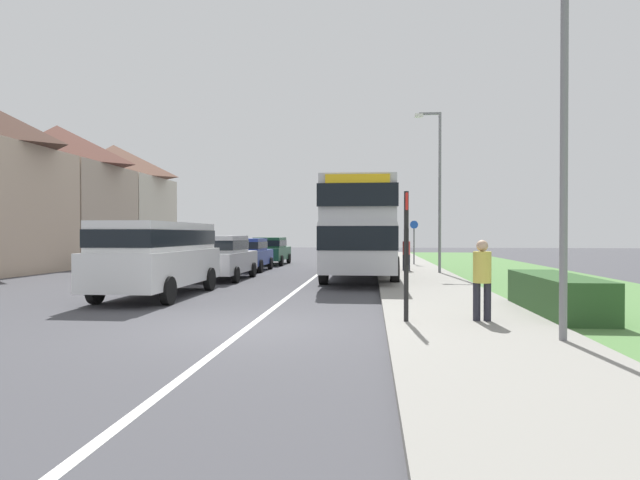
% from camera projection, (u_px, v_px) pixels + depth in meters
% --- Properties ---
extents(ground_plane, '(120.00, 120.00, 0.00)m').
position_uv_depth(ground_plane, '(248.00, 328.00, 10.07)').
color(ground_plane, '#424247').
extents(lane_marking_centre, '(0.14, 60.00, 0.01)m').
position_uv_depth(lane_marking_centre, '(302.00, 286.00, 18.04)').
color(lane_marking_centre, silver).
rests_on(lane_marking_centre, ground_plane).
extents(pavement_near_side, '(3.20, 68.00, 0.12)m').
position_uv_depth(pavement_near_side, '(434.00, 292.00, 15.64)').
color(pavement_near_side, gray).
rests_on(pavement_near_side, ground_plane).
extents(grass_verge_seaward, '(6.00, 68.00, 0.08)m').
position_uv_depth(grass_verge_seaward, '(586.00, 295.00, 15.23)').
color(grass_verge_seaward, '#517F42').
rests_on(grass_verge_seaward, ground_plane).
extents(roadside_hedge, '(1.10, 3.74, 0.90)m').
position_uv_depth(roadside_hedge, '(556.00, 296.00, 11.38)').
color(roadside_hedge, '#2D5128').
rests_on(roadside_hedge, ground_plane).
extents(double_decker_bus, '(2.80, 10.31, 3.70)m').
position_uv_depth(double_decker_bus, '(361.00, 225.00, 21.47)').
color(double_decker_bus, '#BCBCC1').
rests_on(double_decker_bus, ground_plane).
extents(parked_van_white, '(2.11, 5.55, 2.11)m').
position_uv_depth(parked_van_white, '(159.00, 252.00, 15.11)').
color(parked_van_white, silver).
rests_on(parked_van_white, ground_plane).
extents(parked_car_silver, '(2.00, 4.52, 1.71)m').
position_uv_depth(parked_car_silver, '(221.00, 256.00, 20.64)').
color(parked_car_silver, '#B7B7BC').
rests_on(parked_car_silver, ground_plane).
extents(parked_car_blue, '(1.96, 4.01, 1.57)m').
position_uv_depth(parked_car_blue, '(247.00, 253.00, 25.70)').
color(parked_car_blue, navy).
rests_on(parked_car_blue, ground_plane).
extents(parked_car_dark_green, '(1.89, 4.43, 1.59)m').
position_uv_depth(parked_car_dark_green, '(271.00, 250.00, 30.93)').
color(parked_car_dark_green, '#19472D').
rests_on(parked_car_dark_green, ground_plane).
extents(pedestrian_at_stop, '(0.34, 0.34, 1.67)m').
position_uv_depth(pedestrian_at_stop, '(482.00, 276.00, 10.15)').
color(pedestrian_at_stop, '#23232D').
rests_on(pedestrian_at_stop, ground_plane).
extents(pedestrian_walking_away, '(0.34, 0.34, 1.67)m').
position_uv_depth(pedestrian_walking_away, '(406.00, 252.00, 24.10)').
color(pedestrian_walking_away, '#23232D').
rests_on(pedestrian_walking_away, ground_plane).
extents(bus_stop_sign, '(0.09, 0.52, 2.60)m').
position_uv_depth(bus_stop_sign, '(406.00, 247.00, 10.11)').
color(bus_stop_sign, black).
rests_on(bus_stop_sign, ground_plane).
extents(cycle_route_sign, '(0.44, 0.08, 2.52)m').
position_uv_depth(cycle_route_sign, '(414.00, 241.00, 29.17)').
color(cycle_route_sign, slate).
rests_on(cycle_route_sign, ground_plane).
extents(street_lamp_near, '(1.14, 0.20, 7.43)m').
position_uv_depth(street_lamp_near, '(557.00, 75.00, 8.26)').
color(street_lamp_near, slate).
rests_on(street_lamp_near, ground_plane).
extents(street_lamp_mid, '(1.14, 0.20, 7.02)m').
position_uv_depth(street_lamp_mid, '(437.00, 181.00, 22.83)').
color(street_lamp_mid, slate).
rests_on(street_lamp_mid, ground_plane).
extents(house_terrace_far_side, '(6.69, 26.80, 8.04)m').
position_uv_depth(house_terrace_far_side, '(19.00, 190.00, 27.17)').
color(house_terrace_far_side, '#C1A88E').
rests_on(house_terrace_far_side, ground_plane).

